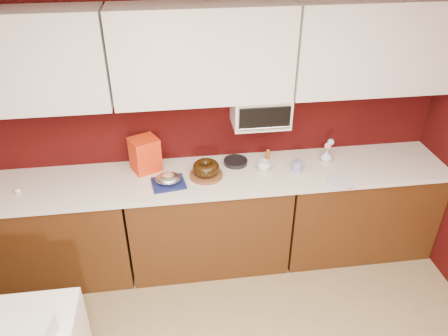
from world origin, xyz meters
TOP-DOWN VIEW (x-y plane):
  - ceiling at (0.00, 0.00)m, footprint 4.00×4.50m
  - wall_back at (0.00, 2.25)m, footprint 4.00×0.02m
  - base_cabinet_left at (-1.33, 1.94)m, footprint 1.31×0.58m
  - base_cabinet_center at (0.00, 1.94)m, footprint 1.31×0.58m
  - base_cabinet_right at (1.33, 1.94)m, footprint 1.31×0.58m
  - countertop at (0.00, 1.94)m, footprint 4.00×0.62m
  - upper_cabinet_left at (-1.33, 2.08)m, footprint 1.31×0.33m
  - upper_cabinet_center at (0.00, 2.08)m, footprint 1.31×0.33m
  - upper_cabinet_right at (1.33, 2.08)m, footprint 1.31×0.33m
  - toaster_oven at (0.45, 2.10)m, footprint 0.45×0.30m
  - toaster_oven_door at (0.45, 1.94)m, footprint 0.40×0.02m
  - toaster_oven_handle at (0.45, 1.93)m, footprint 0.42×0.02m
  - cake_base at (-0.01, 1.93)m, footprint 0.35×0.35m
  - bundt_cake at (-0.01, 1.93)m, footprint 0.28×0.28m
  - navy_towel at (-0.32, 1.85)m, footprint 0.28×0.25m
  - foil_ham_nest at (-0.32, 1.85)m, footprint 0.25×0.23m
  - roasted_ham at (-0.32, 1.85)m, footprint 0.12×0.10m
  - pandoro_box at (-0.49, 2.10)m, footprint 0.27×0.26m
  - dark_pan at (0.25, 2.09)m, footprint 0.20×0.20m
  - coffee_mug at (0.47, 1.95)m, footprint 0.11×0.11m
  - blue_jar at (0.74, 1.91)m, footprint 0.10×0.10m
  - flower_vase at (1.02, 2.03)m, footprint 0.08×0.08m
  - flower_pink at (1.02, 2.03)m, footprint 0.05×0.05m
  - flower_blue at (1.05, 2.05)m, footprint 0.06×0.06m
  - china_plate at (1.03, 1.70)m, footprint 0.23×0.23m
  - amber_bottle at (0.54, 2.13)m, footprint 0.04×0.04m
  - egg_right at (-1.46, 1.89)m, footprint 0.06×0.05m

SIDE VIEW (x-z plane):
  - base_cabinet_left at x=-1.33m, z-range 0.00..0.86m
  - base_cabinet_center at x=0.00m, z-range 0.00..0.86m
  - base_cabinet_right at x=1.33m, z-range 0.00..0.86m
  - countertop at x=0.00m, z-range 0.86..0.90m
  - china_plate at x=1.03m, z-range 0.90..0.91m
  - navy_towel at x=-0.32m, z-range 0.90..0.92m
  - cake_base at x=-0.01m, z-range 0.90..0.92m
  - dark_pan at x=0.25m, z-range 0.90..0.94m
  - egg_right at x=-1.46m, z-range 0.90..0.94m
  - amber_bottle at x=0.54m, z-range 0.90..0.99m
  - blue_jar at x=0.74m, z-range 0.90..0.99m
  - coffee_mug at x=0.47m, z-range 0.90..1.00m
  - foil_ham_nest at x=-0.32m, z-range 0.92..0.99m
  - flower_vase at x=1.02m, z-range 0.90..1.02m
  - roasted_ham at x=-0.32m, z-range 0.95..1.01m
  - bundt_cake at x=-0.01m, z-range 0.94..1.02m
  - pandoro_box at x=-0.49m, z-range 0.90..1.18m
  - flower_pink at x=1.02m, z-range 1.02..1.08m
  - flower_blue at x=1.05m, z-range 1.04..1.10m
  - wall_back at x=0.00m, z-range 0.00..2.50m
  - toaster_oven_handle at x=0.45m, z-range 1.29..1.31m
  - toaster_oven at x=0.45m, z-range 1.25..1.50m
  - toaster_oven_door at x=0.45m, z-range 1.28..1.47m
  - upper_cabinet_left at x=-1.33m, z-range 1.50..2.20m
  - upper_cabinet_center at x=0.00m, z-range 1.50..2.20m
  - upper_cabinet_right at x=1.33m, z-range 1.50..2.20m
  - ceiling at x=0.00m, z-range 2.49..2.51m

